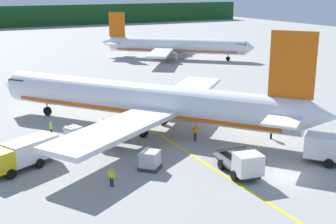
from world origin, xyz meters
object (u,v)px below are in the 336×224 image
at_px(airliner_mid_apron, 174,46).
at_px(cargo_container_far, 150,160).
at_px(airliner_foreground, 146,101).
at_px(crew_supervisor, 111,176).
at_px(service_truck_baggage, 242,163).
at_px(crew_marshaller, 51,127).
at_px(crew_loader_right, 271,130).
at_px(cargo_container_near, 73,135).
at_px(crew_loader_left, 195,131).
at_px(service_truck_catering, 23,153).

bearing_deg(airliner_mid_apron, cargo_container_far, -120.31).
distance_m(airliner_foreground, crew_supervisor, 15.85).
height_order(service_truck_baggage, crew_supervisor, service_truck_baggage).
relative_size(crew_marshaller, crew_loader_right, 0.94).
bearing_deg(airliner_mid_apron, service_truck_baggage, -113.24).
xyz_separation_m(cargo_container_far, crew_marshaller, (-5.53, 13.65, 0.09)).
bearing_deg(airliner_foreground, airliner_mid_apron, 58.20).
distance_m(cargo_container_near, cargo_container_far, 10.84).
bearing_deg(crew_loader_left, crew_loader_right, -23.06).
bearing_deg(cargo_container_near, service_truck_catering, -142.18).
relative_size(service_truck_baggage, service_truck_catering, 0.95).
bearing_deg(service_truck_baggage, airliner_mid_apron, 66.76).
height_order(service_truck_catering, crew_marshaller, service_truck_catering).
bearing_deg(airliner_mid_apron, service_truck_catering, -130.26).
distance_m(service_truck_baggage, crew_loader_left, 10.02).
bearing_deg(cargo_container_far, airliner_mid_apron, 59.69).
height_order(airliner_mid_apron, service_truck_baggage, airliner_mid_apron).
relative_size(airliner_mid_apron, crew_loader_right, 16.52).
xyz_separation_m(service_truck_baggage, crew_loader_left, (1.20, 9.95, -0.13)).
bearing_deg(cargo_container_far, airliner_foreground, 66.39).
bearing_deg(crew_loader_right, service_truck_baggage, -142.71).
bearing_deg(service_truck_baggage, crew_supervisor, 163.62).
bearing_deg(cargo_container_near, airliner_mid_apron, 51.26).
bearing_deg(airliner_mid_apron, airliner_foreground, -121.80).
bearing_deg(airliner_mid_apron, crew_marshaller, -132.16).
xyz_separation_m(airliner_mid_apron, cargo_container_far, (-32.62, -55.79, -2.02)).
distance_m(cargo_container_near, crew_loader_left, 12.85).
distance_m(crew_loader_left, crew_supervisor, 13.80).
bearing_deg(airliner_mid_apron, crew_loader_right, -107.75).
bearing_deg(airliner_foreground, service_truck_catering, -159.97).
height_order(airliner_foreground, cargo_container_near, airliner_foreground).
distance_m(service_truck_baggage, crew_loader_right, 11.07).
relative_size(service_truck_baggage, crew_loader_left, 3.71).
bearing_deg(crew_loader_right, cargo_container_far, -174.09).
xyz_separation_m(service_truck_baggage, service_truck_catering, (-16.49, 10.55, 0.29)).
bearing_deg(crew_marshaller, service_truck_baggage, -57.45).
relative_size(cargo_container_far, crew_supervisor, 1.52).
xyz_separation_m(crew_loader_right, crew_supervisor, (-19.64, -3.52, -0.06)).
relative_size(airliner_foreground, cargo_container_near, 16.09).
distance_m(airliner_foreground, service_truck_catering, 15.82).
distance_m(airliner_foreground, cargo_container_far, 12.06).
bearing_deg(crew_marshaller, service_truck_catering, -118.69).
xyz_separation_m(cargo_container_far, crew_supervisor, (-4.38, -1.95, 0.10)).
bearing_deg(cargo_container_near, cargo_container_far, -67.88).
bearing_deg(cargo_container_near, service_truck_baggage, -55.23).
height_order(crew_loader_right, crew_supervisor, crew_loader_right).
bearing_deg(service_truck_catering, airliner_foreground, 20.03).
distance_m(service_truck_baggage, service_truck_catering, 19.58).
xyz_separation_m(airliner_foreground, crew_marshaller, (-10.26, 2.85, -2.44)).
height_order(airliner_foreground, crew_marshaller, airliner_foreground).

